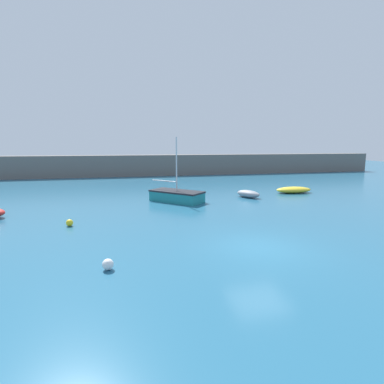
% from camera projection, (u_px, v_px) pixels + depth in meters
% --- Properties ---
extents(ground_plane, '(120.00, 120.00, 0.20)m').
position_uv_depth(ground_plane, '(260.00, 250.00, 12.76)').
color(ground_plane, '#235B7A').
extents(harbor_breakwater, '(66.21, 2.61, 2.88)m').
position_uv_depth(harbor_breakwater, '(162.00, 165.00, 42.59)').
color(harbor_breakwater, '#66605B').
rests_on(harbor_breakwater, ground_plane).
extents(sailboat_twin_hulled, '(4.15, 4.20, 4.89)m').
position_uv_depth(sailboat_twin_hulled, '(177.00, 196.00, 22.88)').
color(sailboat_twin_hulled, teal).
rests_on(sailboat_twin_hulled, ground_plane).
extents(open_tender_yellow, '(3.31, 1.59, 0.56)m').
position_uv_depth(open_tender_yellow, '(294.00, 190.00, 27.01)').
color(open_tender_yellow, yellow).
rests_on(open_tender_yellow, ground_plane).
extents(fishing_dinghy_green, '(1.90, 2.37, 0.61)m').
position_uv_depth(fishing_dinghy_green, '(248.00, 194.00, 24.70)').
color(fishing_dinghy_green, gray).
rests_on(fishing_dinghy_green, ground_plane).
extents(mooring_buoy_yellow, '(0.37, 0.37, 0.37)m').
position_uv_depth(mooring_buoy_yellow, '(70.00, 223.00, 16.04)').
color(mooring_buoy_yellow, yellow).
rests_on(mooring_buoy_yellow, ground_plane).
extents(mooring_buoy_white, '(0.40, 0.40, 0.40)m').
position_uv_depth(mooring_buoy_white, '(108.00, 264.00, 10.43)').
color(mooring_buoy_white, white).
rests_on(mooring_buoy_white, ground_plane).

